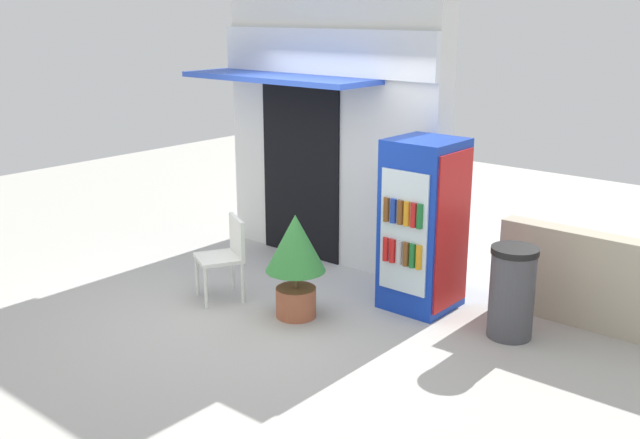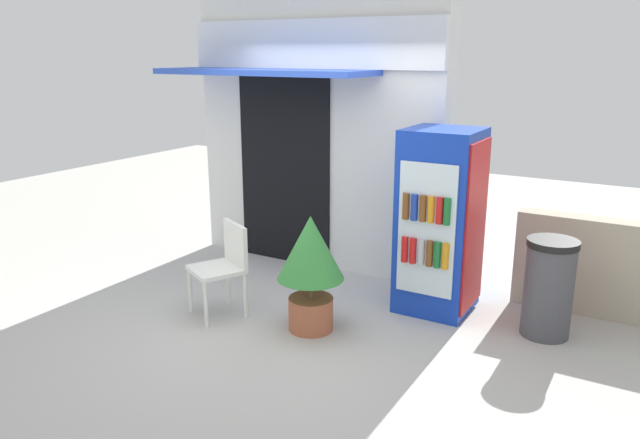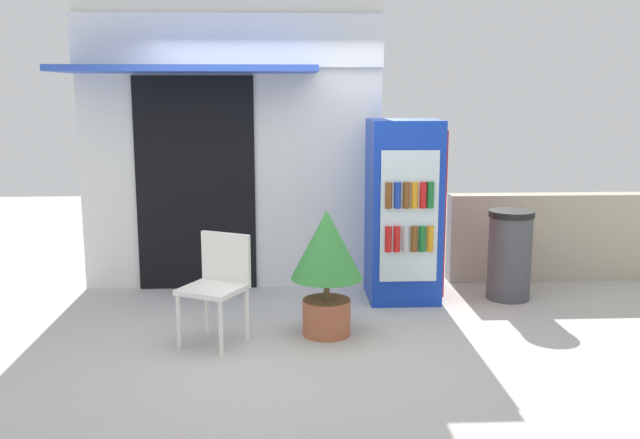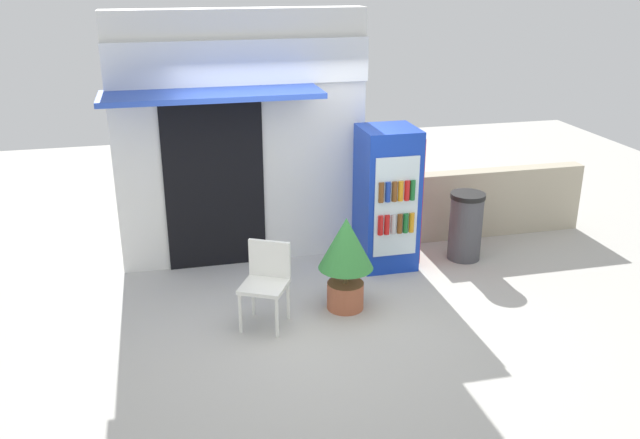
{
  "view_description": "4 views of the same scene",
  "coord_description": "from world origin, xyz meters",
  "px_view_note": "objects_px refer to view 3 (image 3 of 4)",
  "views": [
    {
      "loc": [
        4.98,
        -5.09,
        2.96
      ],
      "look_at": [
        0.31,
        0.44,
        0.88
      ],
      "focal_mm": 41.28,
      "sensor_mm": 36.0,
      "label": 1
    },
    {
      "loc": [
        3.03,
        -4.37,
        2.42
      ],
      "look_at": [
        0.29,
        0.32,
        0.92
      ],
      "focal_mm": 34.36,
      "sensor_mm": 36.0,
      "label": 2
    },
    {
      "loc": [
        0.08,
        -5.64,
        2.0
      ],
      "look_at": [
        0.38,
        0.32,
        0.91
      ],
      "focal_mm": 39.37,
      "sensor_mm": 36.0,
      "label": 3
    },
    {
      "loc": [
        -1.4,
        -6.42,
        3.54
      ],
      "look_at": [
        0.23,
        0.39,
        0.89
      ],
      "focal_mm": 37.99,
      "sensor_mm": 36.0,
      "label": 4
    }
  ],
  "objects_px": {
    "plastic_chair": "(218,279)",
    "trash_bin": "(510,255)",
    "potted_plant_near_shop": "(327,259)",
    "drink_cooler": "(404,211)"
  },
  "relations": [
    {
      "from": "plastic_chair",
      "to": "trash_bin",
      "type": "xyz_separation_m",
      "value": [
        2.72,
        1.05,
        -0.07
      ]
    },
    {
      "from": "potted_plant_near_shop",
      "to": "plastic_chair",
      "type": "bearing_deg",
      "value": -173.07
    },
    {
      "from": "drink_cooler",
      "to": "potted_plant_near_shop",
      "type": "xyz_separation_m",
      "value": [
        -0.81,
        -1.02,
        -0.22
      ]
    },
    {
      "from": "potted_plant_near_shop",
      "to": "trash_bin",
      "type": "relative_size",
      "value": 1.21
    },
    {
      "from": "trash_bin",
      "to": "drink_cooler",
      "type": "bearing_deg",
      "value": 175.69
    },
    {
      "from": "potted_plant_near_shop",
      "to": "drink_cooler",
      "type": "bearing_deg",
      "value": 51.71
    },
    {
      "from": "plastic_chair",
      "to": "trash_bin",
      "type": "relative_size",
      "value": 1.0
    },
    {
      "from": "drink_cooler",
      "to": "plastic_chair",
      "type": "bearing_deg",
      "value": -146.21
    },
    {
      "from": "plastic_chair",
      "to": "potted_plant_near_shop",
      "type": "xyz_separation_m",
      "value": [
        0.88,
        0.11,
        0.13
      ]
    },
    {
      "from": "trash_bin",
      "to": "potted_plant_near_shop",
      "type": "bearing_deg",
      "value": -152.82
    }
  ]
}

